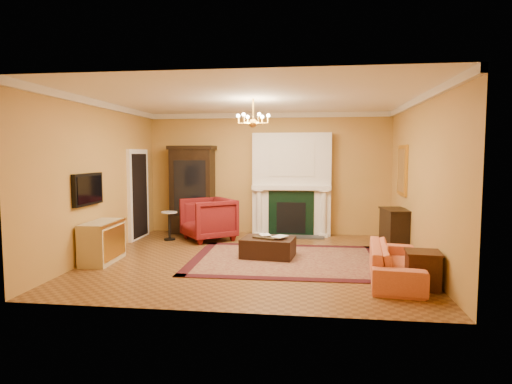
% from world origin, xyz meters
% --- Properties ---
extents(floor, '(6.00, 5.50, 0.02)m').
position_xyz_m(floor, '(0.00, 0.00, -0.01)').
color(floor, brown).
rests_on(floor, ground).
extents(ceiling, '(6.00, 5.50, 0.02)m').
position_xyz_m(ceiling, '(0.00, 0.00, 3.01)').
color(ceiling, white).
rests_on(ceiling, wall_back).
extents(wall_back, '(6.00, 0.02, 3.00)m').
position_xyz_m(wall_back, '(0.00, 2.76, 1.50)').
color(wall_back, '#BF8A44').
rests_on(wall_back, floor).
extents(wall_front, '(6.00, 0.02, 3.00)m').
position_xyz_m(wall_front, '(0.00, -2.76, 1.50)').
color(wall_front, '#BF8A44').
rests_on(wall_front, floor).
extents(wall_left, '(0.02, 5.50, 3.00)m').
position_xyz_m(wall_left, '(-3.01, 0.00, 1.50)').
color(wall_left, '#BF8A44').
rests_on(wall_left, floor).
extents(wall_right, '(0.02, 5.50, 3.00)m').
position_xyz_m(wall_right, '(3.01, 0.00, 1.50)').
color(wall_right, '#BF8A44').
rests_on(wall_right, floor).
extents(fireplace, '(1.90, 0.70, 2.50)m').
position_xyz_m(fireplace, '(0.60, 2.57, 1.19)').
color(fireplace, silver).
rests_on(fireplace, wall_back).
extents(crown_molding, '(6.00, 5.50, 0.12)m').
position_xyz_m(crown_molding, '(0.00, 0.96, 2.94)').
color(crown_molding, silver).
rests_on(crown_molding, ceiling).
extents(doorway, '(0.08, 1.05, 2.10)m').
position_xyz_m(doorway, '(-2.95, 1.70, 1.05)').
color(doorway, white).
rests_on(doorway, wall_left).
extents(tv_panel, '(0.09, 0.95, 0.58)m').
position_xyz_m(tv_panel, '(-2.95, -0.60, 1.35)').
color(tv_panel, black).
rests_on(tv_panel, wall_left).
extents(gilt_mirror, '(0.06, 0.76, 1.05)m').
position_xyz_m(gilt_mirror, '(2.97, 1.40, 1.65)').
color(gilt_mirror, gold).
rests_on(gilt_mirror, wall_right).
extents(chandelier, '(0.63, 0.55, 0.53)m').
position_xyz_m(chandelier, '(-0.00, 0.00, 2.61)').
color(chandelier, gold).
rests_on(chandelier, ceiling).
extents(oriental_rug, '(3.65, 2.76, 0.01)m').
position_xyz_m(oriental_rug, '(0.64, 0.02, 0.01)').
color(oriental_rug, '#430E16').
rests_on(oriental_rug, floor).
extents(china_cabinet, '(1.08, 0.54, 2.10)m').
position_xyz_m(china_cabinet, '(-1.87, 2.49, 1.05)').
color(china_cabinet, black).
rests_on(china_cabinet, floor).
extents(wingback_armchair, '(1.41, 1.42, 1.07)m').
position_xyz_m(wingback_armchair, '(-1.28, 1.72, 0.54)').
color(wingback_armchair, maroon).
rests_on(wingback_armchair, floor).
extents(pedestal_table, '(0.37, 0.37, 0.66)m').
position_xyz_m(pedestal_table, '(-2.17, 1.58, 0.39)').
color(pedestal_table, black).
rests_on(pedestal_table, floor).
extents(commode, '(0.52, 1.03, 0.75)m').
position_xyz_m(commode, '(-2.73, -0.55, 0.38)').
color(commode, '#BEAC8B').
rests_on(commode, floor).
extents(coral_sofa, '(0.77, 1.97, 0.75)m').
position_xyz_m(coral_sofa, '(2.40, -1.03, 0.37)').
color(coral_sofa, '#D96B45').
rests_on(coral_sofa, floor).
extents(end_table, '(0.50, 0.50, 0.53)m').
position_xyz_m(end_table, '(2.72, -1.42, 0.26)').
color(end_table, '#381E0F').
rests_on(end_table, floor).
extents(console_table, '(0.53, 0.81, 0.85)m').
position_xyz_m(console_table, '(2.78, 1.00, 0.42)').
color(console_table, black).
rests_on(console_table, floor).
extents(leather_ottoman, '(1.06, 0.83, 0.36)m').
position_xyz_m(leather_ottoman, '(0.26, 0.19, 0.20)').
color(leather_ottoman, black).
rests_on(leather_ottoman, oriental_rug).
extents(ottoman_tray, '(0.57, 0.52, 0.03)m').
position_xyz_m(ottoman_tray, '(0.25, 0.19, 0.40)').
color(ottoman_tray, black).
rests_on(ottoman_tray, leather_ottoman).
extents(book_a, '(0.19, 0.09, 0.26)m').
position_xyz_m(book_a, '(0.10, 0.22, 0.54)').
color(book_a, gray).
rests_on(book_a, ottoman_tray).
extents(book_b, '(0.20, 0.13, 0.30)m').
position_xyz_m(book_b, '(0.40, 0.18, 0.56)').
color(book_b, gray).
rests_on(book_b, ottoman_tray).
extents(topiary_left, '(0.18, 0.18, 0.47)m').
position_xyz_m(topiary_left, '(0.07, 2.53, 1.49)').
color(topiary_left, tan).
rests_on(topiary_left, fireplace).
extents(topiary_right, '(0.16, 0.16, 0.42)m').
position_xyz_m(topiary_right, '(1.21, 2.53, 1.46)').
color(topiary_right, tan).
rests_on(topiary_right, fireplace).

